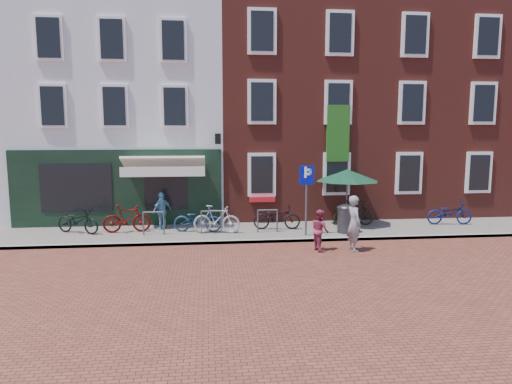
{
  "coord_description": "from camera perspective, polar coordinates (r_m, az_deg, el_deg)",
  "views": [
    {
      "loc": [
        -1.61,
        -14.62,
        3.69
      ],
      "look_at": [
        0.07,
        1.03,
        1.58
      ],
      "focal_mm": 31.93,
      "sensor_mm": 36.0,
      "label": 1
    }
  ],
  "objects": [
    {
      "name": "sidewalk",
      "position": [
        16.73,
        3.02,
        -4.94
      ],
      "size": [
        24.0,
        3.0,
        0.1
      ],
      "primitive_type": "cube",
      "color": "slate",
      "rests_on": "ground"
    },
    {
      "name": "bicycle_2",
      "position": [
        16.45,
        -7.33,
        -3.43
      ],
      "size": [
        1.78,
        0.85,
        0.9
      ],
      "primitive_type": "imported",
      "rotation": [
        0.0,
        0.0,
        1.42
      ],
      "color": "navy",
      "rests_on": "sidewalk"
    },
    {
      "name": "building_brick_mid",
      "position": [
        21.96,
        3.42,
        11.05
      ],
      "size": [
        6.0,
        8.0,
        10.0
      ],
      "primitive_type": "cube",
      "color": "maroon",
      "rests_on": "ground"
    },
    {
      "name": "parasol",
      "position": [
        17.63,
        11.37,
        2.33
      ],
      "size": [
        2.41,
        2.41,
        2.25
      ],
      "color": "#4C4C4F",
      "rests_on": "sidewalk"
    },
    {
      "name": "bicycle_6",
      "position": [
        19.1,
        23.07,
        -2.43
      ],
      "size": [
        1.77,
        0.79,
        0.9
      ],
      "primitive_type": "imported",
      "rotation": [
        0.0,
        0.0,
        1.46
      ],
      "color": "#061657",
      "rests_on": "sidewalk"
    },
    {
      "name": "building_brick_right",
      "position": [
        23.69,
        18.13,
        10.44
      ],
      "size": [
        6.0,
        8.0,
        10.0
      ],
      "primitive_type": "cube",
      "color": "maroon",
      "rests_on": "ground"
    },
    {
      "name": "cafe_person",
      "position": [
        17.09,
        -11.7,
        -2.3
      ],
      "size": [
        0.81,
        0.79,
        1.37
      ],
      "primitive_type": "imported",
      "rotation": [
        0.0,
        0.0,
        3.9
      ],
      "color": "#5C94B2",
      "rests_on": "sidewalk"
    },
    {
      "name": "bicycle_4",
      "position": [
        16.75,
        2.63,
        -3.17
      ],
      "size": [
        1.76,
        0.74,
        0.9
      ],
      "primitive_type": "imported",
      "rotation": [
        0.0,
        0.0,
        1.49
      ],
      "color": "black",
      "rests_on": "sidewalk"
    },
    {
      "name": "bicycle_3",
      "position": [
        16.16,
        -4.95,
        -3.42
      ],
      "size": [
        1.72,
        0.74,
        1.0
      ],
      "primitive_type": "imported",
      "rotation": [
        0.0,
        0.0,
        1.41
      ],
      "color": "#9B9B9D",
      "rests_on": "sidewalk"
    },
    {
      "name": "litter_bin",
      "position": [
        16.49,
        11.18,
        -3.1
      ],
      "size": [
        0.59,
        0.59,
        1.09
      ],
      "color": "#363638",
      "rests_on": "sidewalk"
    },
    {
      "name": "boy",
      "position": [
        14.3,
        8.03,
        -4.73
      ],
      "size": [
        0.61,
        0.72,
        1.29
      ],
      "primitive_type": "imported",
      "rotation": [
        0.0,
        0.0,
        1.78
      ],
      "color": "#922F47",
      "rests_on": "ground"
    },
    {
      "name": "parking_sign",
      "position": [
        15.67,
        6.34,
        0.49
      ],
      "size": [
        0.5,
        0.08,
        2.43
      ],
      "color": "#4C4C4F",
      "rests_on": "sidewalk"
    },
    {
      "name": "building_stucco",
      "position": [
        21.9,
        -15.23,
        9.5
      ],
      "size": [
        8.0,
        8.0,
        9.0
      ],
      "primitive_type": "cube",
      "color": "silver",
      "rests_on": "ground"
    },
    {
      "name": "bicycle_0",
      "position": [
        17.27,
        -21.41,
        -3.37
      ],
      "size": [
        1.81,
        1.26,
        0.9
      ],
      "primitive_type": "imported",
      "rotation": [
        0.0,
        0.0,
        1.14
      ],
      "color": "black",
      "rests_on": "sidewalk"
    },
    {
      "name": "bicycle_5",
      "position": [
        17.75,
        12.19,
        -2.56
      ],
      "size": [
        1.7,
        0.64,
        1.0
      ],
      "primitive_type": "imported",
      "rotation": [
        0.0,
        0.0,
        1.67
      ],
      "color": "black",
      "rests_on": "sidewalk"
    },
    {
      "name": "woman",
      "position": [
        14.37,
        12.18,
        -3.87
      ],
      "size": [
        0.52,
        0.69,
        1.73
      ],
      "primitive_type": "imported",
      "rotation": [
        0.0,
        0.0,
        1.74
      ],
      "color": "gray",
      "rests_on": "ground"
    },
    {
      "name": "ground",
      "position": [
        15.16,
        0.16,
        -6.44
      ],
      "size": [
        80.0,
        80.0,
        0.0
      ],
      "primitive_type": "plane",
      "color": "brown"
    },
    {
      "name": "bicycle_1",
      "position": [
        16.85,
        -15.89,
        -3.22
      ],
      "size": [
        1.7,
        0.61,
        1.0
      ],
      "primitive_type": "imported",
      "rotation": [
        0.0,
        0.0,
        1.66
      ],
      "color": "#530405",
      "rests_on": "sidewalk"
    }
  ]
}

